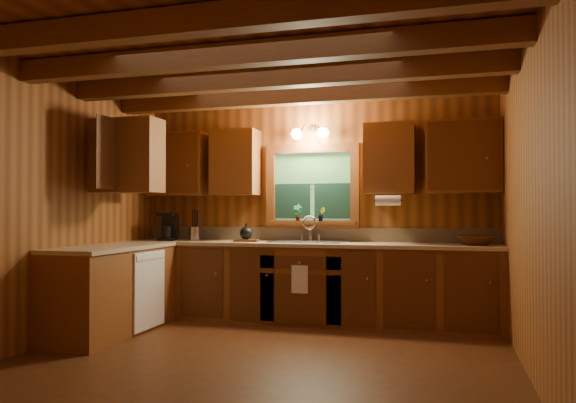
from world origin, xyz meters
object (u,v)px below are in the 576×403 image
Objects in this scene: sink at (307,246)px; coffee_maker at (169,227)px; cutting_board at (246,241)px; wicker_basket at (475,240)px.

coffee_maker is at bearing -177.94° from sink.
sink is at bearing -6.38° from cutting_board.
coffee_maker reaches higher than cutting_board.
cutting_board is 2.52m from wicker_basket.
cutting_board is (-0.71, -0.06, 0.06)m from sink.
coffee_maker is at bearing 169.22° from cutting_board.
cutting_board is 0.67× the size of wicker_basket.
coffee_maker is 1.01m from cutting_board.
coffee_maker reaches higher than wicker_basket.
sink is 1.81m from wicker_basket.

